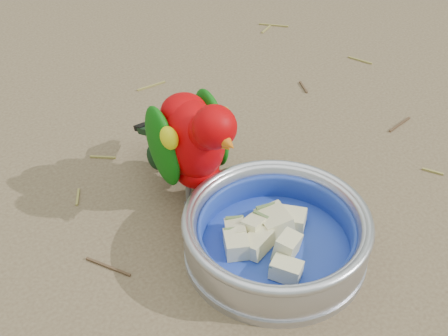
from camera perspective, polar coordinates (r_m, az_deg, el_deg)
ground at (r=0.81m, az=3.71°, el=-4.47°), size 60.00×60.00×0.00m
food_bowl at (r=0.76m, az=4.70°, el=-7.46°), size 0.22×0.22×0.02m
bowl_wall at (r=0.74m, az=4.82°, el=-5.85°), size 0.22×0.22×0.04m
fruit_wedges at (r=0.74m, az=4.79°, el=-6.23°), size 0.13×0.13×0.03m
lory_parrot at (r=0.78m, az=-2.83°, el=1.75°), size 0.10×0.21×0.17m
ground_debris at (r=0.85m, az=4.59°, el=-1.69°), size 0.90×0.80×0.01m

